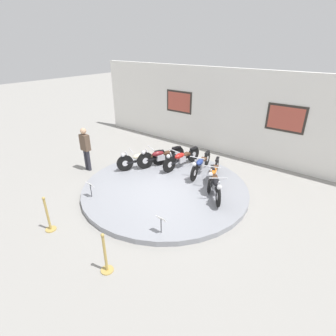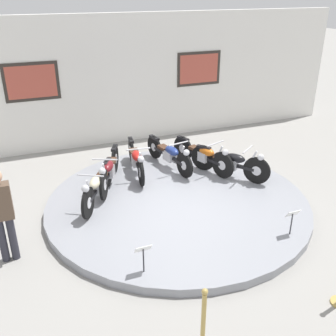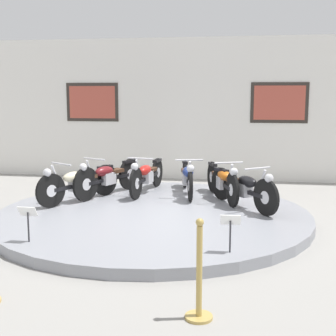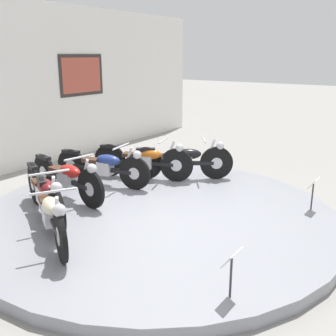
# 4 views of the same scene
# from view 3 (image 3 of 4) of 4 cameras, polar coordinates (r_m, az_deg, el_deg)

# --- Properties ---
(ground_plane) EXTENTS (60.00, 60.00, 0.00)m
(ground_plane) POSITION_cam_3_polar(r_m,az_deg,el_deg) (8.28, -1.84, -6.40)
(ground_plane) COLOR gray
(display_platform) EXTENTS (5.47, 5.47, 0.16)m
(display_platform) POSITION_cam_3_polar(r_m,az_deg,el_deg) (8.26, -1.84, -5.86)
(display_platform) COLOR gray
(display_platform) RESTS_ON ground_plane
(back_wall) EXTENTS (14.00, 0.22, 3.60)m
(back_wall) POSITION_cam_3_polar(r_m,az_deg,el_deg) (12.13, 1.89, 7.16)
(back_wall) COLOR white
(back_wall) RESTS_ON ground_plane
(motorcycle_cream) EXTENTS (1.03, 1.74, 0.79)m
(motorcycle_cream) POSITION_cam_3_polar(r_m,az_deg,el_deg) (9.06, -10.94, -1.68)
(motorcycle_cream) COLOR black
(motorcycle_cream) RESTS_ON display_platform
(motorcycle_maroon) EXTENTS (0.88, 1.85, 0.81)m
(motorcycle_maroon) POSITION_cam_3_polar(r_m,az_deg,el_deg) (9.52, -7.39, -0.99)
(motorcycle_maroon) COLOR black
(motorcycle_maroon) RESTS_ON display_platform
(motorcycle_red) EXTENTS (0.54, 1.96, 0.79)m
(motorcycle_red) POSITION_cam_3_polar(r_m,az_deg,el_deg) (9.70, -2.63, -0.83)
(motorcycle_red) COLOR black
(motorcycle_red) RESTS_ON display_platform
(motorcycle_blue) EXTENTS (0.57, 1.93, 0.78)m
(motorcycle_blue) POSITION_cam_3_polar(r_m,az_deg,el_deg) (9.56, 2.39, -1.02)
(motorcycle_blue) COLOR black
(motorcycle_blue) RESTS_ON display_platform
(motorcycle_orange) EXTENTS (0.75, 1.89, 0.79)m
(motorcycle_orange) POSITION_cam_3_polar(r_m,az_deg,el_deg) (9.15, 6.65, -1.46)
(motorcycle_orange) COLOR black
(motorcycle_orange) RESTS_ON display_platform
(motorcycle_black) EXTENTS (1.21, 1.63, 0.79)m
(motorcycle_black) POSITION_cam_3_polar(r_m,az_deg,el_deg) (8.53, 9.21, -2.29)
(motorcycle_black) COLOR black
(motorcycle_black) RESTS_ON display_platform
(info_placard_front_left) EXTENTS (0.26, 0.11, 0.51)m
(info_placard_front_left) POSITION_cam_3_polar(r_m,az_deg,el_deg) (6.78, -16.72, -5.64)
(info_placard_front_left) COLOR #333338
(info_placard_front_left) RESTS_ON display_platform
(info_placard_front_centre) EXTENTS (0.26, 0.11, 0.51)m
(info_placard_front_centre) POSITION_cam_3_polar(r_m,az_deg,el_deg) (6.13, 7.62, -6.90)
(info_placard_front_centre) COLOR #333338
(info_placard_front_centre) RESTS_ON display_platform
(stanchion_post_right_of_entry) EXTENTS (0.28, 0.28, 1.02)m
(stanchion_post_right_of_entry) POSITION_cam_3_polar(r_m,az_deg,el_deg) (4.74, 3.81, -14.10)
(stanchion_post_right_of_entry) COLOR tan
(stanchion_post_right_of_entry) RESTS_ON ground_plane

